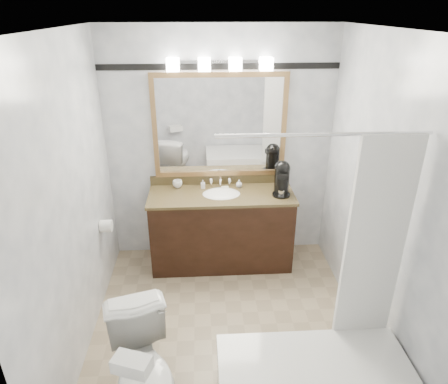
{
  "coord_description": "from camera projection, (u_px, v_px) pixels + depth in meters",
  "views": [
    {
      "loc": [
        -0.2,
        -2.77,
        2.63
      ],
      "look_at": [
        -0.01,
        0.35,
        1.18
      ],
      "focal_mm": 32.0,
      "sensor_mm": 36.0,
      "label": 1
    }
  ],
  "objects": [
    {
      "name": "vanity",
      "position": [
        221.0,
        227.0,
        4.36
      ],
      "size": [
        1.53,
        0.58,
        0.97
      ],
      "color": "black",
      "rests_on": "ground"
    },
    {
      "name": "coffee_maker",
      "position": [
        282.0,
        177.0,
        4.12
      ],
      "size": [
        0.19,
        0.23,
        0.36
      ],
      "rotation": [
        0.0,
        0.0,
        -0.17
      ],
      "color": "black",
      "rests_on": "vanity"
    },
    {
      "name": "soap_bottle_b",
      "position": [
        239.0,
        184.0,
        4.32
      ],
      "size": [
        0.08,
        0.08,
        0.09
      ],
      "primitive_type": "imported",
      "rotation": [
        0.0,
        0.0,
        0.13
      ],
      "color": "white",
      "rests_on": "vanity"
    },
    {
      "name": "accent_stripe",
      "position": [
        219.0,
        66.0,
        3.91
      ],
      "size": [
        2.4,
        0.01,
        0.06
      ],
      "primitive_type": "cube",
      "color": "black",
      "rests_on": "room"
    },
    {
      "name": "toilet",
      "position": [
        145.0,
        373.0,
        2.7
      ],
      "size": [
        0.62,
        0.84,
        0.77
      ],
      "primitive_type": "imported",
      "rotation": [
        0.0,
        0.0,
        0.28
      ],
      "color": "white",
      "rests_on": "ground"
    },
    {
      "name": "soap_bar",
      "position": [
        225.0,
        188.0,
        4.29
      ],
      "size": [
        0.08,
        0.05,
        0.02
      ],
      "primitive_type": "cube",
      "rotation": [
        0.0,
        0.0,
        0.09
      ],
      "color": "beige",
      "rests_on": "vanity"
    },
    {
      "name": "tissue_box",
      "position": [
        132.0,
        364.0,
        2.24
      ],
      "size": [
        0.24,
        0.18,
        0.09
      ],
      "primitive_type": "cube",
      "rotation": [
        0.0,
        0.0,
        -0.34
      ],
      "color": "white",
      "rests_on": "toilet"
    },
    {
      "name": "mirror",
      "position": [
        220.0,
        126.0,
        4.15
      ],
      "size": [
        1.4,
        0.04,
        1.1
      ],
      "color": "#AF824F",
      "rests_on": "room"
    },
    {
      "name": "soap_bottle_a",
      "position": [
        203.0,
        184.0,
        4.29
      ],
      "size": [
        0.04,
        0.04,
        0.1
      ],
      "primitive_type": "imported",
      "rotation": [
        0.0,
        0.0,
        0.01
      ],
      "color": "white",
      "rests_on": "vanity"
    },
    {
      "name": "vanity_light_bar",
      "position": [
        220.0,
        64.0,
        3.84
      ],
      "size": [
        1.02,
        0.14,
        0.12
      ],
      "color": "silver",
      "rests_on": "room"
    },
    {
      "name": "cup_left",
      "position": [
        178.0,
        184.0,
        4.31
      ],
      "size": [
        0.11,
        0.11,
        0.08
      ],
      "primitive_type": "imported",
      "rotation": [
        0.0,
        0.0,
        -0.03
      ],
      "color": "white",
      "rests_on": "vanity"
    },
    {
      "name": "room",
      "position": [
        228.0,
        203.0,
        3.1
      ],
      "size": [
        2.42,
        2.62,
        2.52
      ],
      "color": "#9D896A",
      "rests_on": "ground"
    },
    {
      "name": "tp_roll",
      "position": [
        106.0,
        226.0,
        3.87
      ],
      "size": [
        0.11,
        0.12,
        0.12
      ],
      "primitive_type": "cylinder",
      "rotation": [
        0.0,
        1.57,
        0.0
      ],
      "color": "white",
      "rests_on": "room"
    }
  ]
}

